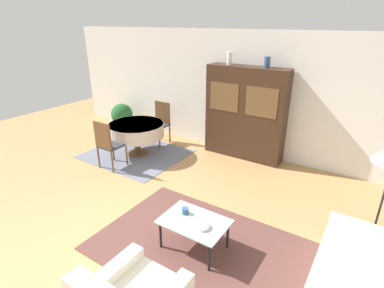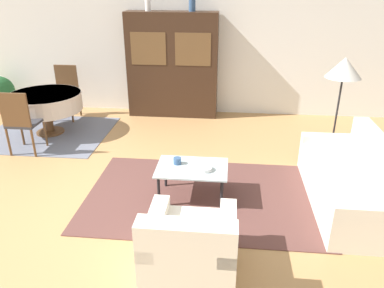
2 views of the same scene
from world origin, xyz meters
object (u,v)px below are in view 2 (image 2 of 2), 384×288
at_px(armchair, 190,248).
at_px(potted_plant, 0,92).
at_px(dining_chair_near, 21,119).
at_px(vase_tall, 148,3).
at_px(floor_lamp, 344,71).
at_px(display_cabinet, 173,65).
at_px(cup, 177,161).
at_px(dining_table, 46,102).
at_px(coffee_table, 192,170).
at_px(vase_short, 192,5).
at_px(dining_chair_far, 66,89).
at_px(couch, 354,183).
at_px(bowl, 204,169).

distance_m(armchair, potted_plant, 6.06).
bearing_deg(dining_chair_near, vase_tall, 52.11).
bearing_deg(dining_chair_near, floor_lamp, 3.35).
bearing_deg(display_cabinet, potted_plant, -176.11).
bearing_deg(armchair, cup, 102.55).
bearing_deg(dining_table, coffee_table, -34.33).
relative_size(floor_lamp, vase_short, 7.23).
xyz_separation_m(dining_chair_near, potted_plant, (-1.48, 1.84, -0.15)).
distance_m(coffee_table, dining_chair_far, 3.89).
bearing_deg(floor_lamp, dining_table, 173.22).
height_order(dining_table, potted_plant, potted_plant).
height_order(display_cabinet, dining_table, display_cabinet).
relative_size(display_cabinet, dining_chair_near, 1.97).
distance_m(armchair, cup, 1.44).
distance_m(dining_chair_far, vase_tall, 2.28).
bearing_deg(vase_short, coffee_table, -84.19).
relative_size(coffee_table, vase_short, 4.04).
distance_m(couch, potted_plant, 6.83).
distance_m(dining_table, potted_plant, 1.79).
height_order(floor_lamp, vase_tall, vase_tall).
bearing_deg(coffee_table, floor_lamp, 33.37).
bearing_deg(dining_chair_far, coffee_table, 135.31).
bearing_deg(cup, display_cabinet, 99.48).
relative_size(floor_lamp, cup, 16.09).
bearing_deg(dining_chair_far, bowl, 136.27).
bearing_deg(coffee_table, vase_short, 95.81).
xyz_separation_m(armchair, bowl, (0.04, 1.26, 0.17)).
xyz_separation_m(dining_table, cup, (2.57, -1.81, -0.11)).
xyz_separation_m(coffee_table, dining_table, (-2.76, 1.89, 0.19)).
xyz_separation_m(dining_chair_far, potted_plant, (-1.48, 0.15, -0.15)).
xyz_separation_m(dining_table, bowl, (2.92, -1.95, -0.13)).
relative_size(armchair, vase_short, 4.08).
height_order(dining_chair_near, vase_tall, vase_tall).
distance_m(dining_chair_near, bowl, 3.12).
height_order(cup, bowl, cup).
relative_size(coffee_table, potted_plant, 1.16).
bearing_deg(coffee_table, couch, 1.99).
relative_size(display_cabinet, floor_lamp, 1.28).
distance_m(display_cabinet, bowl, 3.34).
distance_m(cup, bowl, 0.38).
xyz_separation_m(display_cabinet, dining_chair_far, (-2.06, -0.39, -0.42)).
relative_size(dining_chair_near, bowl, 5.39).
xyz_separation_m(display_cabinet, vase_tall, (-0.44, 0.00, 1.13)).
bearing_deg(coffee_table, bowl, -21.14).
xyz_separation_m(coffee_table, floor_lamp, (2.00, 1.32, 0.99)).
bearing_deg(armchair, vase_tall, 105.78).
relative_size(floor_lamp, vase_tall, 5.99).
distance_m(couch, vase_tall, 4.74).
bearing_deg(vase_tall, dining_chair_near, -127.89).
bearing_deg(display_cabinet, dining_chair_near, -134.65).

